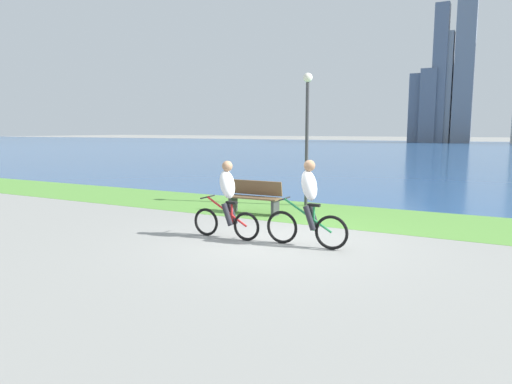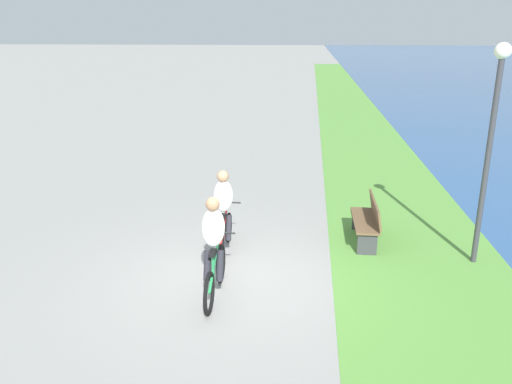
{
  "view_description": "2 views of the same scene",
  "coord_description": "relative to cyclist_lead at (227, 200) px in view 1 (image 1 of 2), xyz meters",
  "views": [
    {
      "loc": [
        3.8,
        -8.32,
        2.28
      ],
      "look_at": [
        -0.82,
        0.47,
        0.91
      ],
      "focal_mm": 31.75,
      "sensor_mm": 36.0,
      "label": 1
    },
    {
      "loc": [
        7.85,
        1.23,
        4.1
      ],
      "look_at": [
        -1.26,
        0.28,
        1.19
      ],
      "focal_mm": 35.66,
      "sensor_mm": 36.0,
      "label": 2
    }
  ],
  "objects": [
    {
      "name": "bench_near_path",
      "position": [
        -0.82,
        2.79,
        -0.38
      ],
      "size": [
        1.5,
        0.47,
        0.9
      ],
      "color": "brown",
      "rests_on": "ground"
    },
    {
      "name": "bay_water_surface",
      "position": [
        1.08,
        48.14,
        -0.83
      ],
      "size": [
        300.0,
        85.71,
        0.0
      ],
      "primitive_type": "cube",
      "color": "#2D568C",
      "rests_on": "ground"
    },
    {
      "name": "ground_plane",
      "position": [
        1.08,
        0.32,
        -0.83
      ],
      "size": [
        300.0,
        300.0,
        0.0
      ],
      "primitive_type": "plane",
      "color": "gray"
    },
    {
      "name": "cyclist_trailing",
      "position": [
        1.76,
        0.14,
        0.01
      ],
      "size": [
        1.7,
        0.52,
        1.71
      ],
      "color": "black",
      "rests_on": "ground"
    },
    {
      "name": "grass_strip_bayside",
      "position": [
        1.08,
        3.66,
        -0.82
      ],
      "size": [
        120.0,
        3.24,
        0.01
      ],
      "primitive_type": "cube",
      "color": "#59933D",
      "rests_on": "ground"
    },
    {
      "name": "cyclist_lead",
      "position": [
        0.0,
        0.0,
        0.0
      ],
      "size": [
        1.6,
        0.52,
        1.64
      ],
      "color": "black",
      "rests_on": "ground"
    },
    {
      "name": "city_skyline_far_shore",
      "position": [
        1.95,
        80.83,
        8.81
      ],
      "size": [
        30.12,
        5.75,
        26.62
      ],
      "color": "slate",
      "rests_on": "ground"
    },
    {
      "name": "lamppost_tall",
      "position": [
        -0.06,
        4.68,
        1.74
      ],
      "size": [
        0.28,
        0.28,
        3.93
      ],
      "color": "#38383D",
      "rests_on": "ground"
    }
  ]
}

